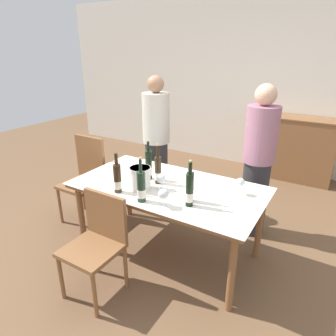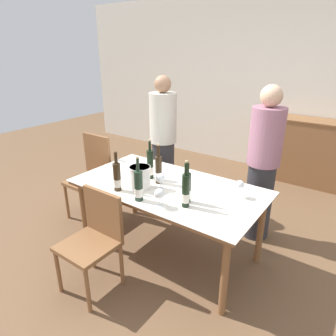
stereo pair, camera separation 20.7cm
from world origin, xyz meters
The scene contains 18 objects.
ground_plane centered at (0.00, 0.00, 0.00)m, with size 12.00×12.00×0.00m, color brown.
back_wall centered at (0.00, 2.93, 1.40)m, with size 8.00×0.10×2.80m.
sideboard_cabinet centered at (0.70, 2.64, 0.49)m, with size 1.20×0.46×0.98m.
dining_table centered at (0.00, 0.00, 0.67)m, with size 1.78×0.96×0.74m.
ice_bucket centered at (-0.18, -0.19, 0.85)m, with size 0.20×0.20×0.21m.
wine_bottle_0 centered at (-0.25, 0.05, 0.88)m, with size 0.07×0.07×0.40m.
wine_bottle_1 centered at (-0.11, 0.01, 0.87)m, with size 0.07×0.07×0.39m.
wine_bottle_2 centered at (-0.04, -0.37, 0.87)m, with size 0.07×0.07×0.39m.
wine_bottle_3 centered at (0.34, -0.23, 0.88)m, with size 0.06×0.06×0.40m.
wine_bottle_4 centered at (0.31, -0.16, 0.86)m, with size 0.07×0.07×0.35m.
wine_bottle_5 centered at (-0.32, -0.34, 0.87)m, with size 0.07×0.07×0.37m.
wine_glass_0 centered at (-0.02, -0.09, 0.84)m, with size 0.09×0.09×0.15m.
wine_glass_1 centered at (0.18, -0.36, 0.85)m, with size 0.09×0.09×0.16m.
wine_glass_2 centered at (0.63, 0.18, 0.85)m, with size 0.08×0.08×0.15m.
chair_left_end centered at (-1.18, 0.09, 0.56)m, with size 0.42×0.42×1.00m.
chair_near_front centered at (-0.24, -0.71, 0.50)m, with size 0.42×0.42×0.86m.
person_host centered at (-0.65, 0.80, 0.83)m, with size 0.33×0.33×1.65m.
person_guest_left centered at (0.61, 0.82, 0.82)m, with size 0.33×0.33×1.63m.
Camera 1 is at (1.31, -2.17, 1.94)m, focal length 32.00 mm.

